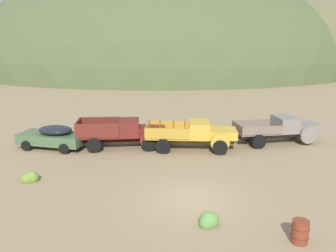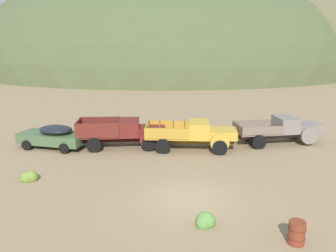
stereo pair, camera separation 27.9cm
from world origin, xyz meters
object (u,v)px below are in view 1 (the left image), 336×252
object	(u,v)px
truck_primer_gray	(282,129)
oil_drum_by_truck	(300,232)
truck_faded_yellow	(198,134)
car_weathered_green	(51,136)
truck_oxblood	(127,133)

from	to	relation	value
truck_primer_gray	oil_drum_by_truck	world-z (taller)	truck_primer_gray
truck_faded_yellow	truck_primer_gray	size ratio (longest dim) A/B	0.97
car_weathered_green	truck_oxblood	world-z (taller)	truck_oxblood
truck_faded_yellow	oil_drum_by_truck	distance (m)	11.28
oil_drum_by_truck	car_weathered_green	bearing A→B (deg)	146.33
car_weathered_green	truck_primer_gray	world-z (taller)	truck_primer_gray
car_weathered_green	truck_primer_gray	xyz separation A→B (m)	(15.70, 3.38, 0.19)
truck_faded_yellow	oil_drum_by_truck	bearing A→B (deg)	-72.04
truck_faded_yellow	oil_drum_by_truck	world-z (taller)	truck_faded_yellow
truck_faded_yellow	truck_primer_gray	world-z (taller)	truck_faded_yellow
truck_oxblood	car_weathered_green	bearing A→B (deg)	177.55
truck_oxblood	oil_drum_by_truck	world-z (taller)	truck_oxblood
car_weathered_green	oil_drum_by_truck	size ratio (longest dim) A/B	5.65
truck_faded_yellow	truck_primer_gray	xyz separation A→B (m)	(5.88, 2.27, 0.00)
truck_primer_gray	oil_drum_by_truck	size ratio (longest dim) A/B	7.20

